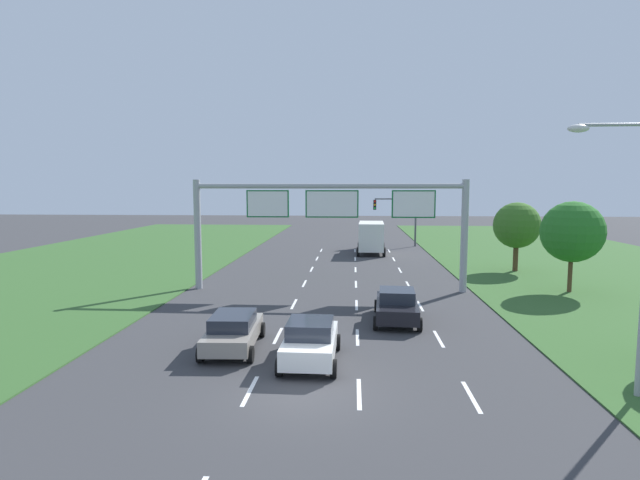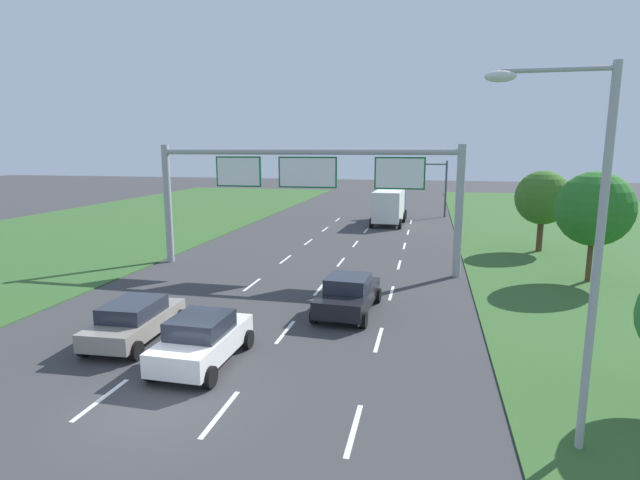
# 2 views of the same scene
# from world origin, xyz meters

# --- Properties ---
(ground_plane) EXTENTS (200.00, 200.00, 0.00)m
(ground_plane) POSITION_xyz_m (0.00, 0.00, 0.00)
(ground_plane) COLOR #38383A
(lane_dashes_inner_left) EXTENTS (0.14, 56.40, 0.01)m
(lane_dashes_inner_left) POSITION_xyz_m (-1.75, 9.00, 0.00)
(lane_dashes_inner_left) COLOR white
(lane_dashes_inner_left) RESTS_ON ground_plane
(lane_dashes_inner_right) EXTENTS (0.14, 56.40, 0.01)m
(lane_dashes_inner_right) POSITION_xyz_m (1.75, 9.00, 0.00)
(lane_dashes_inner_right) COLOR white
(lane_dashes_inner_right) RESTS_ON ground_plane
(lane_dashes_slip) EXTENTS (0.14, 56.40, 0.01)m
(lane_dashes_slip) POSITION_xyz_m (5.25, 9.00, 0.00)
(lane_dashes_slip) COLOR white
(lane_dashes_slip) RESTS_ON ground_plane
(car_near_red) EXTENTS (2.27, 4.43, 1.46)m
(car_near_red) POSITION_xyz_m (-3.27, 4.09, 0.76)
(car_near_red) COLOR gray
(car_near_red) RESTS_ON ground_plane
(car_lead_silver) EXTENTS (2.44, 4.60, 1.58)m
(car_lead_silver) POSITION_xyz_m (3.68, 8.78, 0.79)
(car_lead_silver) COLOR black
(car_lead_silver) RESTS_ON ground_plane
(car_mid_lane) EXTENTS (2.16, 4.09, 1.62)m
(car_mid_lane) POSITION_xyz_m (-0.03, 2.76, 0.82)
(car_mid_lane) COLOR white
(car_mid_lane) RESTS_ON ground_plane
(box_truck) EXTENTS (2.86, 7.51, 3.10)m
(box_truck) POSITION_xyz_m (3.35, 34.52, 1.68)
(box_truck) COLOR navy
(box_truck) RESTS_ON ground_plane
(sign_gantry) EXTENTS (17.24, 0.44, 7.00)m
(sign_gantry) POSITION_xyz_m (0.15, 15.92, 4.94)
(sign_gantry) COLOR #9EA0A5
(sign_gantry) RESTS_ON ground_plane
(traffic_light_mast) EXTENTS (4.76, 0.49, 5.60)m
(traffic_light_mast) POSITION_xyz_m (6.48, 40.20, 3.87)
(traffic_light_mast) COLOR #47494F
(traffic_light_mast) RESTS_ON ground_plane
(street_lamp) EXTENTS (2.61, 0.32, 8.50)m
(street_lamp) POSITION_xyz_m (10.00, 0.29, 5.08)
(street_lamp) COLOR #9EA0A5
(street_lamp) RESTS_ON ground_plane
(roadside_tree_mid) EXTENTS (3.75, 3.75, 5.68)m
(roadside_tree_mid) POSITION_xyz_m (14.95, 16.13, 3.80)
(roadside_tree_mid) COLOR #513823
(roadside_tree_mid) RESTS_ON ground_plane
(roadside_tree_far) EXTENTS (3.52, 3.52, 5.38)m
(roadside_tree_far) POSITION_xyz_m (14.10, 23.86, 3.60)
(roadside_tree_far) COLOR #513823
(roadside_tree_far) RESTS_ON ground_plane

